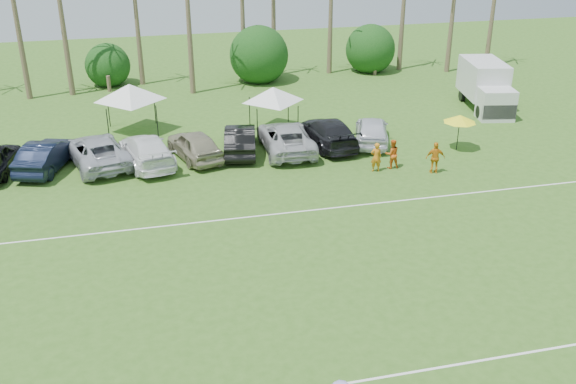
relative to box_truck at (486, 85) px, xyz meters
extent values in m
cube|color=white|center=(-20.14, -13.04, -1.74)|extent=(80.00, 0.10, 0.01)
cone|color=brown|center=(-32.14, 10.96, 3.26)|extent=(0.44, 0.44, 10.00)
cone|color=brown|center=(-28.14, 10.96, 3.76)|extent=(0.44, 0.44, 11.00)
cone|color=brown|center=(-24.14, 10.96, 2.26)|extent=(0.44, 0.44, 8.00)
cone|color=brown|center=(-20.14, 10.96, 2.76)|extent=(0.44, 0.44, 9.00)
cone|color=brown|center=(-16.14, 10.96, 3.26)|extent=(0.44, 0.44, 10.00)
cone|color=brown|center=(-12.14, 10.96, 3.76)|extent=(0.44, 0.44, 11.00)
cone|color=brown|center=(-7.14, 10.96, 2.26)|extent=(0.44, 0.44, 8.00)
cone|color=brown|center=(-2.14, 10.96, 2.76)|extent=(0.44, 0.44, 9.00)
cone|color=brown|center=(2.86, 10.96, 3.26)|extent=(0.44, 0.44, 10.00)
cone|color=brown|center=(6.86, 10.96, 3.76)|extent=(0.44, 0.44, 11.00)
cylinder|color=brown|center=(-26.14, 11.96, -1.04)|extent=(0.30, 0.30, 1.40)
sphere|color=#103A11|center=(-26.14, 11.96, 0.06)|extent=(4.00, 4.00, 4.00)
cylinder|color=brown|center=(-14.14, 11.96, -1.04)|extent=(0.30, 0.30, 1.40)
sphere|color=#103A11|center=(-14.14, 11.96, 0.06)|extent=(4.00, 4.00, 4.00)
cylinder|color=brown|center=(-4.14, 11.96, -1.04)|extent=(0.30, 0.30, 1.40)
sphere|color=#103A11|center=(-4.14, 11.96, 0.06)|extent=(4.00, 4.00, 4.00)
imported|color=orange|center=(-11.66, -9.13, -0.91)|extent=(0.65, 0.48, 1.66)
imported|color=#D25C17|center=(-10.62, -8.88, -0.91)|extent=(0.83, 0.66, 1.67)
imported|color=orange|center=(-8.61, -10.10, -0.86)|extent=(1.11, 0.65, 1.77)
cube|color=silver|center=(0.15, 0.78, 0.28)|extent=(3.31, 4.94, 2.47)
cube|color=silver|center=(-0.46, -2.32, -0.71)|extent=(2.58, 2.19, 2.07)
cube|color=black|center=(-0.61, -3.05, -1.00)|extent=(2.29, 0.73, 0.99)
cube|color=#E5590C|center=(1.37, 0.54, -0.16)|extent=(0.33, 1.55, 0.89)
cylinder|color=black|center=(-1.39, -1.94, -1.30)|extent=(0.46, 0.93, 0.89)
cylinder|color=black|center=(0.54, -2.32, -1.30)|extent=(0.46, 0.93, 0.89)
cylinder|color=black|center=(-0.58, 2.13, -1.30)|extent=(0.46, 0.93, 0.89)
cylinder|color=black|center=(1.35, 1.75, -1.30)|extent=(0.46, 0.93, 0.89)
cylinder|color=black|center=(-25.99, -0.81, -0.69)|extent=(0.06, 0.06, 2.12)
cylinder|color=black|center=(-23.02, -0.81, -0.69)|extent=(0.06, 0.06, 2.12)
cylinder|color=black|center=(-25.99, 2.16, -0.69)|extent=(0.06, 0.06, 2.12)
cylinder|color=black|center=(-23.02, 2.16, -0.69)|extent=(0.06, 0.06, 2.12)
pyramid|color=white|center=(-24.51, 0.68, 1.43)|extent=(4.57, 4.57, 1.06)
cylinder|color=black|center=(-16.94, -2.23, -0.80)|extent=(0.06, 0.06, 1.89)
cylinder|color=black|center=(-14.31, -2.23, -0.80)|extent=(0.06, 0.06, 1.89)
cylinder|color=black|center=(-16.94, 0.40, -0.80)|extent=(0.06, 0.06, 1.89)
cylinder|color=black|center=(-14.31, 0.40, -0.80)|extent=(0.06, 0.06, 1.89)
pyramid|color=white|center=(-15.63, -0.92, 1.09)|extent=(4.08, 4.08, 0.94)
cylinder|color=black|center=(-5.73, -7.12, -0.77)|extent=(0.05, 0.05, 1.95)
cone|color=#F8F41A|center=(-5.73, -7.12, 0.20)|extent=(1.95, 1.95, 0.44)
imported|color=black|center=(-29.28, -4.58, -0.91)|extent=(3.22, 5.36, 1.67)
imported|color=#B0B1BA|center=(-26.57, -4.58, -0.91)|extent=(4.25, 6.52, 1.67)
imported|color=white|center=(-23.86, -5.09, -0.91)|extent=(3.45, 6.11, 1.67)
imported|color=gray|center=(-21.14, -4.87, -0.91)|extent=(3.26, 5.26, 1.67)
imported|color=black|center=(-18.43, -4.60, -0.91)|extent=(2.62, 5.30, 1.67)
imported|color=#B5B5B7|center=(-15.72, -4.94, -0.91)|extent=(3.00, 6.11, 1.67)
imported|color=black|center=(-13.01, -4.58, -0.91)|extent=(2.68, 5.88, 1.67)
imported|color=silver|center=(-10.30, -4.82, -0.91)|extent=(3.48, 5.28, 1.67)
camera|label=1|loc=(-24.04, -39.80, 11.98)|focal=40.00mm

